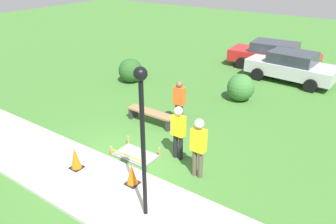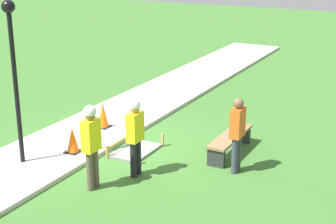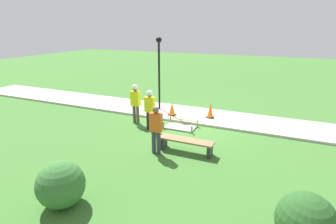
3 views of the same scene
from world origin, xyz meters
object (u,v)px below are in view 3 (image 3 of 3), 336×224
Objects in this scene: bystander_in_orange_shirt at (156,127)px; lamppost_near at (159,62)px; worker_assistant at (135,100)px; park_bench at (186,143)px; traffic_cone_far_patch at (172,109)px; worker_supervisor at (150,107)px; traffic_cone_near_patch at (210,111)px.

lamppost_near is at bearing -66.18° from bystander_in_orange_shirt.
worker_assistant is 0.50× the size of lamppost_near.
worker_assistant is at bearing -30.86° from park_bench.
worker_assistant is at bearing 50.45° from traffic_cone_far_patch.
worker_supervisor is 1.03m from worker_assistant.
lamppost_near reaches higher than traffic_cone_far_patch.
lamppost_near is (1.91, -4.32, 1.51)m from bystander_in_orange_shirt.
lamppost_near is at bearing -73.39° from worker_supervisor.
park_bench is at bearing -151.66° from bystander_in_orange_shirt.
worker_supervisor is 1.02× the size of bystander_in_orange_shirt.
traffic_cone_far_patch is 3.68m from park_bench.
park_bench is at bearing 91.36° from traffic_cone_near_patch.
worker_assistant is (2.91, 1.76, 0.61)m from traffic_cone_near_patch.
traffic_cone_near_patch is 3.55m from park_bench.
traffic_cone_near_patch is 0.36× the size of park_bench.
bystander_in_orange_shirt is at bearing 132.65° from worker_assistant.
traffic_cone_far_patch is at bearing 11.61° from traffic_cone_near_patch.
worker_assistant is 2.49m from lamppost_near.
bystander_in_orange_shirt is at bearing 28.34° from park_bench.
traffic_cone_far_patch is 0.17× the size of lamppost_near.
park_bench is 1.11× the size of worker_supervisor.
park_bench is 1.19m from bystander_in_orange_shirt.
traffic_cone_far_patch is at bearing -96.89° from worker_supervisor.
lamppost_near is at bearing -95.15° from worker_assistant.
traffic_cone_far_patch is at bearing -129.55° from worker_assistant.
worker_supervisor is at bearing 48.06° from traffic_cone_near_patch.
lamppost_near is (2.81, -3.84, 2.12)m from park_bench.
park_bench is 3.56m from worker_assistant.
park_bench is (-0.08, 3.54, -0.10)m from traffic_cone_near_patch.
worker_supervisor is at bearing 154.32° from worker_assistant.
worker_supervisor is at bearing -57.49° from bystander_in_orange_shirt.
bystander_in_orange_shirt is 4.96m from lamppost_near.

